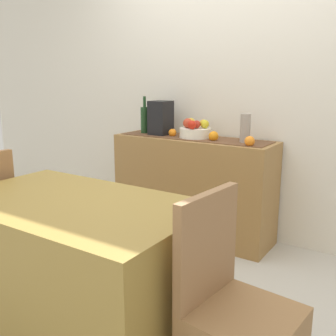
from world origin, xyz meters
name	(u,v)px	position (x,y,z in m)	size (l,w,h in m)	color
ground_plane	(153,288)	(0.00, 0.00, -0.01)	(6.40, 6.40, 0.02)	beige
room_wall_rear	(235,76)	(0.00, 1.18, 1.35)	(6.40, 0.06, 2.70)	silver
sideboard_console	(193,187)	(-0.23, 0.92, 0.42)	(1.37, 0.42, 0.85)	olive
table_runner	(193,138)	(-0.23, 0.92, 0.85)	(1.29, 0.32, 0.01)	brown
fruit_bowl	(195,133)	(-0.22, 0.92, 0.89)	(0.26, 0.26, 0.08)	white
apple_front	(191,122)	(-0.29, 0.97, 0.97)	(0.07, 0.07, 0.07)	gold
apple_upper	(192,125)	(-0.20, 0.84, 0.97)	(0.07, 0.07, 0.07)	red
apple_left	(205,124)	(-0.14, 0.94, 0.97)	(0.07, 0.07, 0.07)	gold
apple_rear	(188,123)	(-0.27, 0.89, 0.97)	(0.08, 0.08, 0.08)	#BE3B23
apple_right	(197,124)	(-0.20, 0.91, 0.97)	(0.06, 0.06, 0.06)	#A92A1C
apple_center	(203,123)	(-0.19, 1.00, 0.97)	(0.07, 0.07, 0.07)	gold
wine_bottle	(145,119)	(-0.73, 0.92, 0.97)	(0.07, 0.07, 0.33)	#1D3E1F
coffee_maker	(161,118)	(-0.56, 0.92, 1.00)	(0.16, 0.18, 0.29)	black
ceramic_vase	(245,128)	(0.22, 0.92, 0.96)	(0.08, 0.08, 0.22)	#A09488
orange_loose_end	(214,136)	(-0.02, 0.87, 0.89)	(0.08, 0.08, 0.08)	orange
orange_loose_far	(250,141)	(0.31, 0.80, 0.89)	(0.08, 0.08, 0.08)	orange
orange_loose_mid	(172,133)	(-0.42, 0.89, 0.88)	(0.07, 0.07, 0.07)	orange
dining_table	(76,269)	(-0.07, -0.59, 0.37)	(1.30, 0.77, 0.74)	olive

